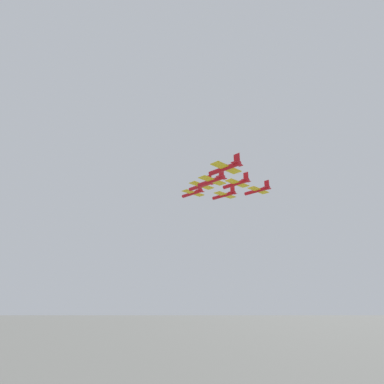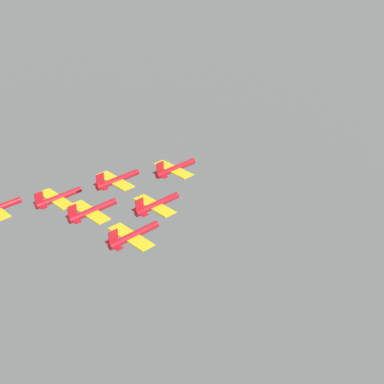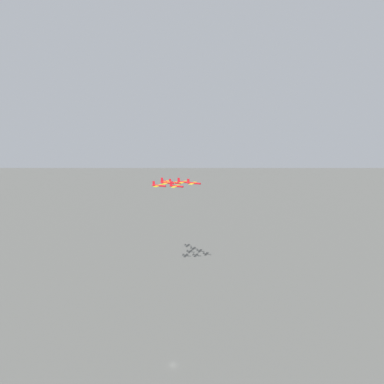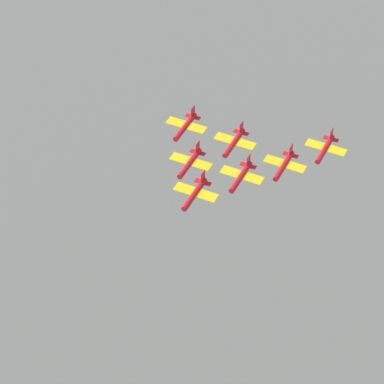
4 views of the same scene
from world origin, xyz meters
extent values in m
plane|color=#60605B|center=(0.00, 0.00, 0.00)|extent=(3000.00, 3000.00, 0.00)
cylinder|color=red|center=(-43.50, -17.86, 110.82)|extent=(4.06, 10.30, 1.26)
cube|color=yellow|center=(-43.31, -18.53, 110.82)|extent=(10.04, 5.31, 0.21)
cube|color=red|center=(-42.33, -21.95, 112.41)|extent=(0.66, 1.81, 2.53)
cube|color=red|center=(-42.33, -21.95, 110.82)|extent=(3.89, 2.23, 0.14)
cylinder|color=red|center=(-46.56, -29.70, 109.63)|extent=(4.06, 10.30, 1.26)
cube|color=yellow|center=(-46.37, -30.36, 109.63)|extent=(10.04, 5.31, 0.21)
cube|color=red|center=(-45.38, -33.79, 111.21)|extent=(0.66, 1.81, 2.53)
cube|color=red|center=(-45.38, -33.79, 109.63)|extent=(3.89, 2.23, 0.14)
cylinder|color=red|center=(-34.64, -26.29, 108.99)|extent=(4.06, 10.30, 1.26)
cube|color=yellow|center=(-34.45, -26.95, 108.99)|extent=(10.04, 5.31, 0.21)
cube|color=red|center=(-33.47, -30.38, 110.57)|extent=(0.66, 1.81, 2.53)
cube|color=red|center=(-33.47, -30.38, 108.99)|extent=(3.89, 2.23, 0.14)
cylinder|color=red|center=(-49.61, -41.54, 106.98)|extent=(4.06, 10.30, 1.26)
cube|color=yellow|center=(-49.42, -42.20, 106.98)|extent=(10.04, 5.31, 0.21)
cube|color=red|center=(-48.44, -45.63, 108.56)|extent=(0.66, 1.81, 2.53)
cube|color=red|center=(-48.44, -45.63, 106.98)|extent=(3.89, 2.23, 0.14)
cylinder|color=red|center=(-37.70, -38.12, 109.27)|extent=(4.06, 10.30, 1.26)
cube|color=yellow|center=(-37.51, -38.79, 109.27)|extent=(10.04, 5.31, 0.21)
cube|color=red|center=(-36.52, -42.21, 110.85)|extent=(0.66, 1.81, 2.53)
cube|color=red|center=(-36.52, -42.21, 109.27)|extent=(3.89, 2.23, 0.14)
cylinder|color=red|center=(-25.78, -34.71, 109.73)|extent=(4.06, 10.30, 1.26)
cube|color=yellow|center=(-25.59, -35.38, 109.73)|extent=(10.04, 5.31, 0.21)
cube|color=red|center=(-24.61, -38.80, 111.31)|extent=(0.66, 1.81, 2.53)
cube|color=red|center=(-24.61, -38.80, 109.73)|extent=(3.89, 2.23, 0.14)
cylinder|color=red|center=(-52.67, -53.37, 106.11)|extent=(4.06, 10.30, 1.26)
cube|color=yellow|center=(-52.48, -54.04, 106.11)|extent=(10.04, 5.31, 0.21)
cube|color=red|center=(-51.50, -57.46, 107.70)|extent=(0.66, 1.81, 2.53)
cube|color=red|center=(-51.50, -57.46, 106.11)|extent=(3.89, 2.23, 0.14)
camera|label=1|loc=(-94.92, -114.28, 74.96)|focal=28.00mm
camera|label=2|loc=(46.68, -61.85, 160.92)|focal=50.00mm
camera|label=3|loc=(117.92, 111.62, 153.81)|focal=28.00mm
camera|label=4|loc=(-136.84, 88.72, 241.21)|focal=85.00mm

